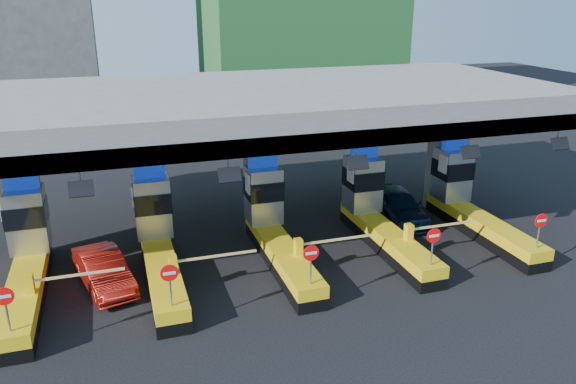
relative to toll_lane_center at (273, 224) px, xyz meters
name	(u,v)px	position (x,y,z in m)	size (l,w,h in m)	color
ground	(275,256)	(0.00, -0.28, -1.40)	(120.00, 120.00, 0.00)	black
toll_canopy	(256,107)	(0.00, 2.59, 4.74)	(28.00, 12.09, 7.00)	slate
toll_lane_far_left	(26,255)	(-10.00, 0.00, 0.00)	(4.43, 8.00, 4.16)	black
toll_lane_left	(157,239)	(-5.00, 0.00, 0.00)	(4.43, 8.00, 4.16)	black
toll_lane_center	(273,224)	(0.00, 0.00, 0.00)	(4.43, 8.00, 4.16)	black
toll_lane_right	(376,212)	(5.00, 0.00, 0.00)	(4.43, 8.00, 4.16)	black
toll_lane_far_right	(468,200)	(10.00, 0.00, 0.00)	(4.43, 8.00, 4.16)	black
bg_building_concrete	(10,18)	(-14.00, 35.72, 7.60)	(14.00, 10.00, 18.00)	#4C4C49
van	(397,205)	(7.15, 1.82, -0.57)	(1.96, 4.88, 1.66)	black
red_car	(104,270)	(-7.21, -0.89, -0.69)	(1.50, 4.30, 1.42)	maroon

